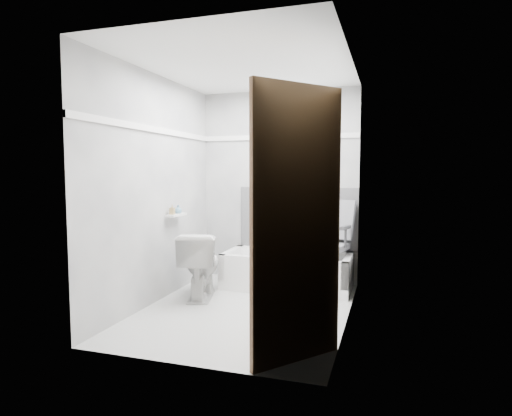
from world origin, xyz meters
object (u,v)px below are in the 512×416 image
at_px(soap_bottle_a, 172,210).
at_px(soap_bottle_b, 178,209).
at_px(office_chair, 326,240).
at_px(toilet, 200,265).
at_px(door, 326,232).
at_px(bathtub, 287,270).

relative_size(soap_bottle_a, soap_bottle_b, 1.10).
distance_m(office_chair, soap_bottle_a, 1.80).
distance_m(toilet, soap_bottle_a, 0.69).
bearing_deg(soap_bottle_b, door, -40.94).
xyz_separation_m(office_chair, soap_bottle_b, (-1.59, -0.59, 0.37)).
relative_size(bathtub, toilet, 2.05).
xyz_separation_m(toilet, soap_bottle_a, (-0.32, -0.03, 0.61)).
distance_m(soap_bottle_a, soap_bottle_b, 0.14).
bearing_deg(soap_bottle_a, soap_bottle_b, 89.89).
distance_m(toilet, door, 2.32).
bearing_deg(toilet, soap_bottle_a, -9.23).
relative_size(bathtub, door, 0.75).
bearing_deg(soap_bottle_b, soap_bottle_a, -90.11).
bearing_deg(office_chair, soap_bottle_b, -146.19).
xyz_separation_m(toilet, door, (1.60, -1.56, 0.64)).
distance_m(toilet, soap_bottle_b, 0.69).
height_order(office_chair, toilet, office_chair).
relative_size(office_chair, door, 0.47).
relative_size(office_chair, toilet, 1.28).
distance_m(bathtub, office_chair, 0.59).
bearing_deg(soap_bottle_a, office_chair, 24.75).
bearing_deg(door, soap_bottle_a, 141.54).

